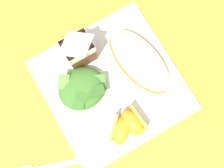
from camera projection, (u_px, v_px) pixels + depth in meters
ground at (112, 86)px, 0.59m from camera, size 3.00×3.00×0.00m
white_plate at (112, 85)px, 0.58m from camera, size 0.28×0.28×0.02m
cheesy_pizza_bread at (139, 62)px, 0.56m from camera, size 0.11×0.18×0.04m
green_salad_pile at (82, 89)px, 0.55m from camera, size 0.11×0.09×0.04m
milk_carton at (78, 49)px, 0.52m from camera, size 0.06×0.04×0.11m
orange_wedge_front at (120, 130)px, 0.54m from camera, size 0.07×0.07×0.04m
orange_wedge_middle at (133, 122)px, 0.54m from camera, size 0.04×0.06×0.04m
metal_fork at (52, 166)px, 0.56m from camera, size 0.18×0.08×0.01m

